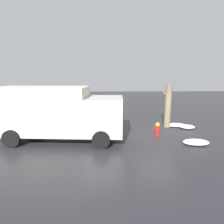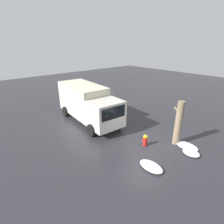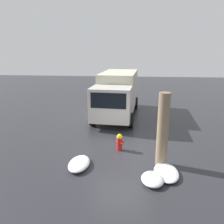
% 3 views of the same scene
% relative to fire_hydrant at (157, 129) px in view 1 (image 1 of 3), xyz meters
% --- Properties ---
extents(ground_plane, '(60.00, 60.00, 0.00)m').
position_rel_fire_hydrant_xyz_m(ground_plane, '(-0.00, 0.00, -0.41)').
color(ground_plane, '#28282D').
extents(fire_hydrant, '(0.40, 0.39, 0.80)m').
position_rel_fire_hydrant_xyz_m(fire_hydrant, '(0.00, 0.00, 0.00)').
color(fire_hydrant, red).
rests_on(fire_hydrant, ground_plane).
extents(tree_trunk, '(0.67, 0.44, 2.97)m').
position_rel_fire_hydrant_xyz_m(tree_trunk, '(-1.19, -1.74, 1.09)').
color(tree_trunk, '#7F6B51').
rests_on(tree_trunk, ground_plane).
extents(delivery_truck, '(7.01, 3.01, 2.98)m').
position_rel_fire_hydrant_xyz_m(delivery_truck, '(5.78, 0.51, 1.21)').
color(delivery_truck, beige).
rests_on(delivery_truck, ground_plane).
extents(snow_pile_by_hydrant, '(1.38, 0.82, 0.25)m').
position_rel_fire_hydrant_xyz_m(snow_pile_by_hydrant, '(-1.65, 1.51, -0.29)').
color(snow_pile_by_hydrant, white).
rests_on(snow_pile_by_hydrant, ground_plane).
extents(snow_pile_curbside, '(1.01, 0.79, 0.24)m').
position_rel_fire_hydrant_xyz_m(snow_pile_curbside, '(-2.47, -1.31, -0.29)').
color(snow_pile_curbside, white).
rests_on(snow_pile_curbside, ground_plane).
extents(snow_pile_by_tree, '(1.43, 0.90, 0.19)m').
position_rel_fire_hydrant_xyz_m(snow_pile_by_tree, '(-1.92, -1.86, -0.31)').
color(snow_pile_by_tree, white).
rests_on(snow_pile_by_tree, ground_plane).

